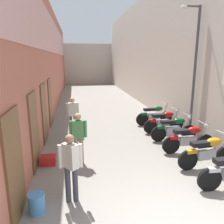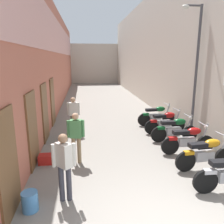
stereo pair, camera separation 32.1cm
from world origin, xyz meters
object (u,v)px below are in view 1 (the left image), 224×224
motorcycle_third (189,138)px  pedestrian_by_doorway (71,163)px  motorcycle_fifth (164,121)px  motorcycle_second (208,151)px  pedestrian_mid_alley (78,135)px  pedestrian_further_down (73,113)px  plastic_crate (48,160)px  motorcycle_fourth (174,128)px  street_lamp (193,65)px  water_jug_near_door (37,203)px  motorcycle_sixth (155,114)px

motorcycle_third → pedestrian_by_doorway: 4.41m
motorcycle_fifth → motorcycle_second: bearing=-90.0°
motorcycle_third → pedestrian_mid_alley: 3.70m
motorcycle_fifth → pedestrian_further_down: pedestrian_further_down is taller
motorcycle_second → plastic_crate: size_ratio=4.20×
pedestrian_by_doorway → pedestrian_further_down: size_ratio=1.00×
motorcycle_third → motorcycle_fourth: same height
motorcycle_fifth → motorcycle_third: bearing=-90.0°
motorcycle_third → plastic_crate: (-4.59, -0.16, -0.36)m
motorcycle_second → motorcycle_fourth: 2.24m
motorcycle_second → street_lamp: 3.52m
water_jug_near_door → motorcycle_fifth: bearing=44.5°
motorcycle_second → street_lamp: street_lamp is taller
motorcycle_third → pedestrian_mid_alley: pedestrian_mid_alley is taller
motorcycle_fifth → pedestrian_further_down: bearing=175.0°
motorcycle_fourth → motorcycle_sixth: (-0.00, 2.19, 0.00)m
motorcycle_third → water_jug_near_door: bearing=-152.9°
motorcycle_fifth → street_lamp: size_ratio=0.37×
motorcycle_sixth → pedestrian_mid_alley: (-3.67, -3.57, 0.42)m
plastic_crate → motorcycle_third: bearing=2.0°
motorcycle_fourth → pedestrian_further_down: bearing=160.7°
pedestrian_by_doorway → pedestrian_mid_alley: 1.85m
pedestrian_by_doorway → water_jug_near_door: pedestrian_by_doorway is taller
pedestrian_further_down → plastic_crate: 2.86m
motorcycle_second → pedestrian_mid_alley: size_ratio=1.18×
plastic_crate → motorcycle_second: bearing=-11.5°
motorcycle_third → water_jug_near_door: (-4.58, -2.35, -0.29)m
motorcycle_fourth → motorcycle_sixth: bearing=90.0°
motorcycle_fourth → plastic_crate: (-4.59, -1.30, -0.36)m
motorcycle_fourth → water_jug_near_door: bearing=-142.7°
motorcycle_second → pedestrian_further_down: bearing=137.1°
pedestrian_by_doorway → plastic_crate: (-0.73, 1.92, -0.78)m
motorcycle_fourth → plastic_crate: size_ratio=4.21×
motorcycle_fourth → pedestrian_mid_alley: bearing=-159.4°
motorcycle_second → pedestrian_further_down: size_ratio=1.18×
pedestrian_by_doorway → water_jug_near_door: size_ratio=3.74×
motorcycle_third → pedestrian_further_down: 4.61m
pedestrian_further_down → motorcycle_sixth: bearing=12.4°
motorcycle_fifth → water_jug_near_door: motorcycle_fifth is taller
plastic_crate → street_lamp: street_lamp is taller
motorcycle_third → plastic_crate: size_ratio=4.21×
plastic_crate → motorcycle_fifth: bearing=26.7°
pedestrian_mid_alley → plastic_crate: bearing=175.4°
motorcycle_second → motorcycle_fourth: (0.00, 2.24, 0.00)m
motorcycle_fifth → water_jug_near_door: 6.43m
motorcycle_second → water_jug_near_door: motorcycle_second is taller
pedestrian_mid_alley → pedestrian_by_doorway: bearing=-96.1°
motorcycle_fifth → pedestrian_mid_alley: (-3.67, -2.39, 0.42)m
motorcycle_fourth → motorcycle_third: bearing=-90.0°
motorcycle_second → motorcycle_fifth: bearing=90.0°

